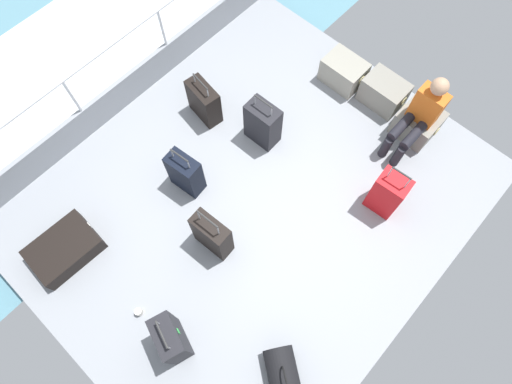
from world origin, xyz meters
TOP-DOWN VIEW (x-y plane):
  - ground_plane at (0.00, 0.00)m, footprint 4.40×5.20m
  - gunwale_port at (-2.17, 0.00)m, footprint 0.06×5.20m
  - railing_port at (-2.17, 0.00)m, footprint 0.04×4.20m
  - sea_wake at (-3.60, 0.00)m, footprint 12.00×12.00m
  - cargo_crate_0 at (-0.30, 2.10)m, footprint 0.58×0.40m
  - cargo_crate_1 at (0.29, 2.19)m, footprint 0.58×0.39m
  - cargo_crate_2 at (0.87, 2.10)m, footprint 0.52×0.47m
  - passenger_seated at (0.87, 1.92)m, footprint 0.34×0.66m
  - suitcase_0 at (0.06, -0.71)m, footprint 0.45×0.23m
  - suitcase_1 at (-1.10, -1.92)m, footprint 0.57×0.77m
  - suitcase_2 at (-0.71, -0.39)m, footprint 0.41×0.26m
  - suitcase_3 at (0.53, -1.74)m, footprint 0.45×0.33m
  - suitcase_4 at (-0.50, 0.71)m, footprint 0.42×0.27m
  - suitcase_5 at (-1.27, 0.47)m, footprint 0.48×0.29m
  - suitcase_6 at (1.17, 0.98)m, footprint 0.37×0.29m
  - duffel_bag at (1.60, -1.27)m, footprint 0.68×0.61m
  - paper_cup at (0.01, -1.81)m, footprint 0.08×0.08m

SIDE VIEW (x-z plane):
  - sea_wake at x=-3.60m, z-range -0.35..-0.33m
  - ground_plane at x=0.00m, z-range -0.06..0.00m
  - paper_cup at x=0.01m, z-range 0.00..0.10m
  - suitcase_1 at x=-1.10m, z-range 0.00..0.23m
  - duffel_bag at x=1.60m, z-range -0.07..0.38m
  - cargo_crate_0 at x=-0.30m, z-range 0.00..0.37m
  - cargo_crate_2 at x=0.87m, z-range 0.00..0.37m
  - cargo_crate_1 at x=0.29m, z-range 0.00..0.38m
  - gunwale_port at x=-2.17m, z-range 0.00..0.45m
  - suitcase_5 at x=-1.27m, z-range -0.07..0.61m
  - suitcase_2 at x=-0.71m, z-range -0.08..0.67m
  - suitcase_4 at x=-0.50m, z-range -0.08..0.70m
  - suitcase_0 at x=0.06m, z-range -0.11..0.73m
  - suitcase_6 at x=1.17m, z-range -0.11..0.76m
  - suitcase_3 at x=0.53m, z-range -0.07..0.79m
  - passenger_seated at x=0.87m, z-range 0.02..1.09m
  - railing_port at x=-2.17m, z-range 0.27..1.29m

